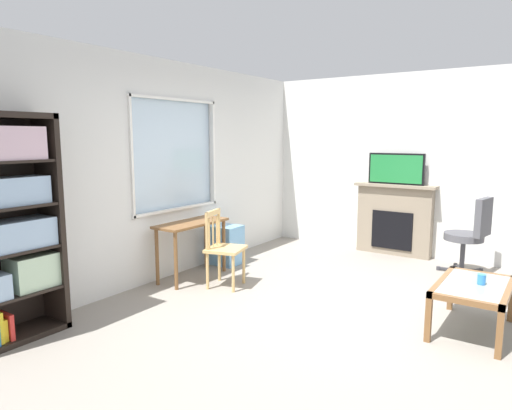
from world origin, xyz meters
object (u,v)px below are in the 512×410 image
(coffee_table, at_px, (473,291))
(office_chair, at_px, (471,232))
(tv, at_px, (396,169))
(sippy_cup, at_px, (482,279))
(plastic_drawer_unit, at_px, (226,245))
(fireplace, at_px, (394,219))
(desk_under_window, at_px, (192,232))
(wooden_chair, at_px, (223,248))
(bookshelf, at_px, (3,224))

(coffee_table, bearing_deg, office_chair, 10.19)
(tv, distance_m, sippy_cup, 2.85)
(plastic_drawer_unit, height_order, tv, tv)
(fireplace, xyz_separation_m, tv, (-0.02, 0.00, 0.75))
(plastic_drawer_unit, distance_m, fireplace, 2.55)
(desk_under_window, relative_size, sippy_cup, 10.94)
(plastic_drawer_unit, distance_m, sippy_cup, 3.31)
(wooden_chair, bearing_deg, coffee_table, -84.04)
(bookshelf, xyz_separation_m, fireplace, (4.77, -1.81, -0.49))
(bookshelf, distance_m, plastic_drawer_unit, 3.04)
(tv, bearing_deg, wooden_chair, 155.30)
(bookshelf, relative_size, desk_under_window, 1.98)
(coffee_table, bearing_deg, tv, 32.32)
(office_chair, bearing_deg, desk_under_window, 126.60)
(tv, bearing_deg, coffee_table, -147.68)
(bookshelf, distance_m, office_chair, 5.23)
(office_chair, bearing_deg, tv, 68.14)
(sippy_cup, bearing_deg, wooden_chair, 96.43)
(wooden_chair, height_order, coffee_table, wooden_chair)
(desk_under_window, distance_m, fireplace, 3.09)
(fireplace, bearing_deg, sippy_cup, -146.61)
(wooden_chair, relative_size, fireplace, 0.76)
(office_chair, xyz_separation_m, coffee_table, (-1.86, -0.33, -0.18))
(office_chair, distance_m, sippy_cup, 1.87)
(fireplace, xyz_separation_m, office_chair, (-0.47, -1.13, 0.02))
(coffee_table, height_order, sippy_cup, sippy_cup)
(bookshelf, height_order, office_chair, bookshelf)
(desk_under_window, distance_m, wooden_chair, 0.53)
(tv, xyz_separation_m, sippy_cup, (-2.28, -1.51, -0.80))
(desk_under_window, bearing_deg, bookshelf, 177.23)
(fireplace, height_order, office_chair, fireplace)
(office_chair, relative_size, coffee_table, 1.05)
(bookshelf, distance_m, coffee_table, 4.14)
(bookshelf, distance_m, tv, 5.10)
(tv, bearing_deg, sippy_cup, -146.41)
(sippy_cup, bearing_deg, bookshelf, 126.69)
(plastic_drawer_unit, distance_m, office_chair, 3.20)
(bookshelf, height_order, coffee_table, bookshelf)
(office_chair, bearing_deg, sippy_cup, -168.03)
(coffee_table, xyz_separation_m, sippy_cup, (0.03, -0.05, 0.11))
(bookshelf, xyz_separation_m, plastic_drawer_unit, (2.94, -0.06, -0.76))
(bookshelf, relative_size, tv, 2.41)
(wooden_chair, bearing_deg, office_chair, -47.36)
(fireplace, relative_size, tv, 1.47)
(wooden_chair, height_order, office_chair, office_chair)
(bookshelf, bearing_deg, tv, -20.84)
(fireplace, bearing_deg, desk_under_window, 146.47)
(sippy_cup, bearing_deg, plastic_drawer_unit, 81.89)
(desk_under_window, bearing_deg, office_chair, -53.40)
(bookshelf, bearing_deg, sippy_cup, -53.31)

